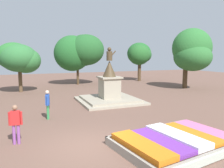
# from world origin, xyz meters

# --- Properties ---
(ground_plane) EXTENTS (78.97, 78.97, 0.00)m
(ground_plane) POSITION_xyz_m (0.00, 0.00, 0.00)
(ground_plane) COLOR brown
(flower_planter) EXTENTS (5.47, 4.12, 0.55)m
(flower_planter) POSITION_xyz_m (3.34, -1.44, 0.23)
(flower_planter) COLOR #38281C
(flower_planter) RESTS_ON ground_plane
(statue_monument) EXTENTS (4.93, 4.93, 4.47)m
(statue_monument) POSITION_xyz_m (4.04, 8.03, 0.87)
(statue_monument) COLOR #9F9480
(statue_monument) RESTS_ON ground_plane
(pedestrian_with_handbag) EXTENTS (0.29, 0.72, 1.75)m
(pedestrian_with_handbag) POSITION_xyz_m (-1.21, 4.75, 0.99)
(pedestrian_with_handbag) COLOR #338C4C
(pedestrian_with_handbag) RESTS_ON ground_plane
(pedestrian_near_planter) EXTENTS (0.56, 0.28, 1.73)m
(pedestrian_near_planter) POSITION_xyz_m (-2.86, 1.35, 1.00)
(pedestrian_near_planter) COLOR #8C4C99
(pedestrian_near_planter) RESTS_ON ground_plane
(park_tree_far_left) EXTENTS (4.56, 4.63, 6.86)m
(park_tree_far_left) POSITION_xyz_m (15.28, 11.16, 4.23)
(park_tree_far_left) COLOR #4C3823
(park_tree_far_left) RESTS_ON ground_plane
(park_tree_behind_statue) EXTENTS (6.34, 5.15, 6.55)m
(park_tree_behind_statue) POSITION_xyz_m (4.49, 19.58, 4.34)
(park_tree_behind_statue) COLOR #4C3823
(park_tree_behind_statue) RESTS_ON ground_plane
(park_tree_far_right) EXTENTS (4.29, 3.70, 5.12)m
(park_tree_far_right) POSITION_xyz_m (-2.84, 15.61, 3.54)
(park_tree_far_right) COLOR brown
(park_tree_far_right) RESTS_ON ground_plane
(park_tree_street_side) EXTENTS (3.81, 3.67, 5.73)m
(park_tree_street_side) POSITION_xyz_m (13.82, 20.57, 3.97)
(park_tree_street_side) COLOR #4C3823
(park_tree_street_side) RESTS_ON ground_plane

